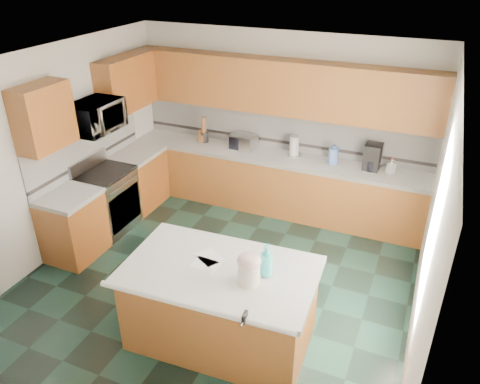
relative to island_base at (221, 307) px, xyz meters
The scene contains 52 objects.
floor 1.07m from the island_base, 117.64° to the left, with size 4.60×4.60×0.00m, color black.
ceiling 2.47m from the island_base, 117.64° to the left, with size 4.60×4.60×0.00m, color white.
wall_back 3.34m from the island_base, 98.09° to the left, with size 4.60×0.04×2.70m, color white.
wall_front 1.78m from the island_base, 107.26° to the right, with size 4.60×0.04×2.70m, color white.
wall_left 3.05m from the island_base, 162.69° to the left, with size 0.04×4.60×2.70m, color white.
wall_right 2.25m from the island_base, 24.82° to the left, with size 0.04×4.60×2.70m, color white.
back_base_cab 2.90m from the island_base, 98.98° to the left, with size 4.60×0.60×0.86m, color #5A2B0D.
back_countertop 2.94m from the island_base, 98.98° to the left, with size 4.60×0.64×0.06m, color white.
back_upper_cab 3.39m from the island_base, 98.58° to the left, with size 4.60×0.33×0.78m, color #5A2B0D.
back_backsplash 3.28m from the island_base, 98.17° to the left, with size 4.60×0.02×0.63m, color silver.
back_accent_band 3.24m from the island_base, 98.18° to the left, with size 4.60×0.01×0.05m, color black.
left_base_cab_rear 3.26m from the island_base, 138.71° to the left, with size 0.60×0.82×0.86m, color #5A2B0D.
left_counter_rear 3.30m from the island_base, 138.71° to the left, with size 0.64×0.82×0.06m, color white.
left_base_cab_front 2.53m from the island_base, 165.73° to the left, with size 0.60×0.72×0.86m, color #5A2B0D.
left_counter_front 2.57m from the island_base, 165.73° to the left, with size 0.64×0.72×0.06m, color white.
left_backsplash 3.19m from the island_base, 152.71° to the left, with size 0.02×2.30×0.63m, color silver.
left_accent_band 3.14m from the island_base, 152.66° to the left, with size 0.01×2.30×0.05m, color black.
left_upper_cab_rear 3.77m from the island_base, 138.50° to the left, with size 0.33×1.09×0.78m, color #5A2B0D.
left_upper_cab_front 3.06m from the island_base, 166.44° to the left, with size 0.33×0.72×0.78m, color #5A2B0D.
range_body 2.81m from the island_base, 150.92° to the left, with size 0.60×0.76×0.88m, color #B7B7BC.
range_oven_door 2.56m from the island_base, 147.76° to the left, with size 0.02×0.68×0.55m, color black.
range_cooktop 2.85m from the island_base, 150.92° to the left, with size 0.62×0.78×0.04m, color black.
range_handle 2.56m from the island_base, 147.40° to the left, with size 0.02×0.02×0.66m, color #B7B7BC.
range_backguard 3.09m from the island_base, 153.30° to the left, with size 0.06×0.76×0.18m, color #B7B7BC.
microwave 3.09m from the island_base, 150.92° to the left, with size 0.73×0.50×0.41m, color #B7B7BC.
island_base is the anchor object (origin of this frame).
island_top 0.46m from the island_base, ahead, with size 1.91×1.13×0.06m, color white.
island_bullnose 0.73m from the island_base, 90.00° to the right, with size 0.06×0.06×1.91m, color white.
treat_jar 0.70m from the island_base, 15.07° to the right, with size 0.21×0.21×0.22m, color silver.
treat_jar_lid 0.82m from the island_base, 15.07° to the right, with size 0.23×0.23×0.14m, color beige.
treat_jar_knob 0.87m from the island_base, 15.07° to the right, with size 0.03×0.03×0.07m, color tan.
treat_jar_knob_end_l 0.85m from the island_base, 16.83° to the right, with size 0.04×0.04×0.04m, color tan.
treat_jar_knob_end_r 0.88m from the island_base, 13.64° to the right, with size 0.04×0.04×0.04m, color tan.
soap_bottle_island 0.81m from the island_base, 10.87° to the left, with size 0.13×0.13×0.34m, color teal.
paper_sheet_a 0.52m from the island_base, behind, with size 0.27×0.20×0.00m, color white.
paper_sheet_b 0.54m from the island_base, 145.22° to the left, with size 0.28×0.21×0.00m, color white.
clamp_body 0.89m from the island_base, 47.99° to the right, with size 0.03×0.10×0.09m, color black.
clamp_handle 0.92m from the island_base, 50.87° to the right, with size 0.02×0.02×0.07m, color black.
knife_block 3.42m from the island_base, 120.27° to the left, with size 0.10×0.09×0.19m, color #472814.
utensil_crock 3.43m from the island_base, 119.54° to the left, with size 0.13×0.13×0.17m, color black.
utensil_bundle 3.47m from the island_base, 119.54° to the left, with size 0.08×0.08×0.25m, color #472814.
toaster_oven 3.13m from the island_base, 108.52° to the left, with size 0.40×0.27×0.23m, color #B7B7BC.
toaster_oven_door 3.01m from the island_base, 109.32° to the left, with size 0.36×0.01×0.19m, color black.
paper_towel 3.04m from the island_base, 93.15° to the left, with size 0.14×0.14×0.31m, color white.
paper_towel_base 3.01m from the island_base, 93.15° to the left, with size 0.21×0.21×0.01m, color #B7B7BC.
water_jug 3.02m from the island_base, 81.41° to the left, with size 0.15×0.15×0.24m, color #567AC1.
water_jug_neck 3.05m from the island_base, 81.41° to the left, with size 0.07×0.07×0.03m, color #567AC1.
coffee_maker 3.18m from the island_base, 71.39° to the left, with size 0.22×0.24×0.38m, color black.
coffee_carafe 3.11m from the island_base, 71.05° to the left, with size 0.16×0.16×0.16m, color black.
soap_bottle_back 3.23m from the island_base, 66.60° to the left, with size 0.09×0.09×0.21m, color white.
soap_back_cap 3.25m from the island_base, 66.60° to the left, with size 0.02×0.02×0.03m, color red.
window_light_proxy 2.23m from the island_base, 19.86° to the left, with size 0.02×1.40×1.10m, color white.
Camera 1 is at (2.09, -4.21, 3.74)m, focal length 35.00 mm.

